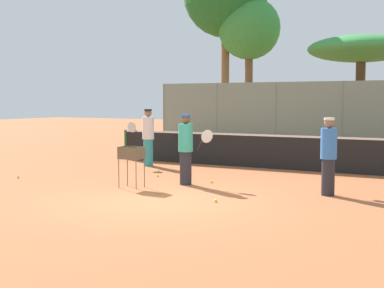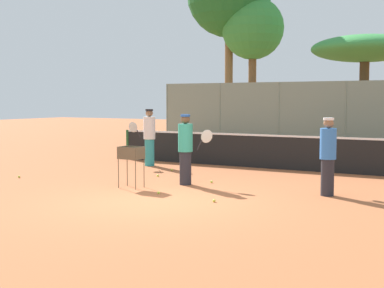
# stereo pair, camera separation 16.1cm
# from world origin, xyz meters

# --- Properties ---
(ground_plane) EXTENTS (80.00, 80.00, 0.00)m
(ground_plane) POSITION_xyz_m (0.00, 0.00, 0.00)
(ground_plane) COLOR #B26038
(tennis_net) EXTENTS (10.95, 0.10, 1.07)m
(tennis_net) POSITION_xyz_m (0.00, 6.28, 0.56)
(tennis_net) COLOR #26592D
(tennis_net) RESTS_ON ground_plane
(back_fence) EXTENTS (20.08, 0.08, 3.05)m
(back_fence) POSITION_xyz_m (-0.00, 16.31, 1.52)
(back_fence) COLOR gray
(back_fence) RESTS_ON ground_plane
(tree_1) EXTENTS (3.62, 3.62, 8.11)m
(tree_1) POSITION_xyz_m (-6.26, 19.75, 6.21)
(tree_1) COLOR brown
(tree_1) RESTS_ON ground_plane
(tree_2) EXTENTS (5.49, 5.49, 5.48)m
(tree_2) POSITION_xyz_m (0.20, 19.31, 4.73)
(tree_2) COLOR brown
(tree_2) RESTS_ON ground_plane
(player_white_outfit) EXTENTS (0.65, 0.81, 1.85)m
(player_white_outfit) POSITION_xyz_m (-3.65, 5.04, 0.96)
(player_white_outfit) COLOR teal
(player_white_outfit) RESTS_ON ground_plane
(player_red_cap) EXTENTS (0.90, 0.42, 1.79)m
(player_red_cap) POSITION_xyz_m (-0.66, 2.26, 0.93)
(player_red_cap) COLOR #26262D
(player_red_cap) RESTS_ON ground_plane
(player_yellow_shirt) EXTENTS (0.47, 0.87, 1.76)m
(player_yellow_shirt) POSITION_xyz_m (2.90, 2.47, 0.91)
(player_yellow_shirt) COLOR #26262D
(player_yellow_shirt) RESTS_ON ground_plane
(ball_cart) EXTENTS (0.56, 0.41, 1.01)m
(ball_cart) POSITION_xyz_m (-1.61, 1.20, 0.78)
(ball_cart) COLOR brown
(ball_cart) RESTS_ON ground_plane
(tennis_ball_0) EXTENTS (0.07, 0.07, 0.07)m
(tennis_ball_0) POSITION_xyz_m (-2.04, 3.08, 0.03)
(tennis_ball_0) COLOR #D1E54C
(tennis_ball_0) RESTS_ON ground_plane
(tennis_ball_1) EXTENTS (0.07, 0.07, 0.07)m
(tennis_ball_1) POSITION_xyz_m (-2.36, 4.36, 0.03)
(tennis_ball_1) COLOR #D1E54C
(tennis_ball_1) RESTS_ON ground_plane
(tennis_ball_2) EXTENTS (0.07, 0.07, 0.07)m
(tennis_ball_2) POSITION_xyz_m (-0.52, 0.76, 0.03)
(tennis_ball_2) COLOR #D1E54C
(tennis_ball_2) RESTS_ON ground_plane
(tennis_ball_3) EXTENTS (0.07, 0.07, 0.07)m
(tennis_ball_3) POSITION_xyz_m (1.03, 0.53, 0.03)
(tennis_ball_3) COLOR #D1E54C
(tennis_ball_3) RESTS_ON ground_plane
(tennis_ball_4) EXTENTS (0.07, 0.07, 0.07)m
(tennis_ball_4) POSITION_xyz_m (-5.27, 1.01, 0.03)
(tennis_ball_4) COLOR #D1E54C
(tennis_ball_4) RESTS_ON ground_plane
(tennis_ball_6) EXTENTS (0.07, 0.07, 0.07)m
(tennis_ball_6) POSITION_xyz_m (-0.21, 2.82, 0.03)
(tennis_ball_6) COLOR #D1E54C
(tennis_ball_6) RESTS_ON ground_plane
(parked_car) EXTENTS (4.20, 1.70, 1.60)m
(parked_car) POSITION_xyz_m (-5.44, 20.93, 0.66)
(parked_car) COLOR white
(parked_car) RESTS_ON ground_plane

